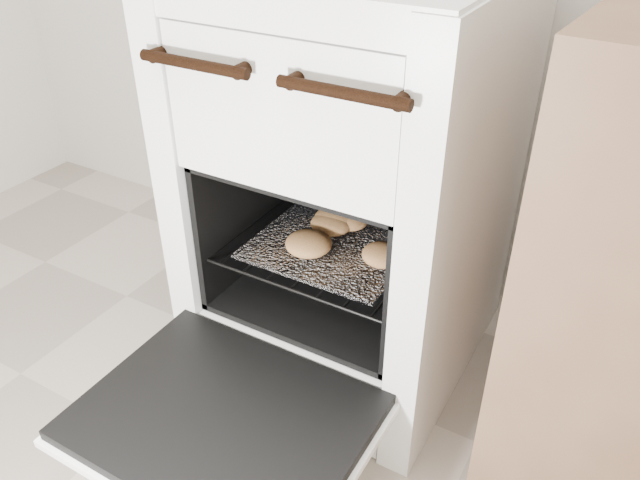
{
  "coord_description": "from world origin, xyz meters",
  "views": [
    {
      "loc": [
        0.49,
        0.12,
        1.06
      ],
      "look_at": [
        -0.05,
        1.04,
        0.38
      ],
      "focal_mm": 35.0,
      "sensor_mm": 36.0,
      "label": 1
    }
  ],
  "objects": [
    {
      "name": "oven_rack",
      "position": [
        -0.05,
        1.12,
        0.33
      ],
      "size": [
        0.42,
        0.4,
        0.01
      ],
      "color": "black",
      "rests_on": "stove"
    },
    {
      "name": "oven_door",
      "position": [
        -0.05,
        0.7,
        0.19
      ],
      "size": [
        0.52,
        0.4,
        0.04
      ],
      "color": "black",
      "rests_on": "stove"
    },
    {
      "name": "baked_rolls",
      "position": [
        -0.05,
        1.12,
        0.36
      ],
      "size": [
        0.27,
        0.24,
        0.04
      ],
      "color": "tan",
      "rests_on": "foil_sheet"
    },
    {
      "name": "foil_sheet",
      "position": [
        -0.05,
        1.1,
        0.34
      ],
      "size": [
        0.33,
        0.29,
        0.01
      ],
      "primitive_type": "cube",
      "color": "white",
      "rests_on": "oven_rack"
    },
    {
      "name": "stove",
      "position": [
        -0.05,
        1.18,
        0.43
      ],
      "size": [
        0.57,
        0.64,
        0.88
      ],
      "color": "white",
      "rests_on": "ground"
    }
  ]
}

